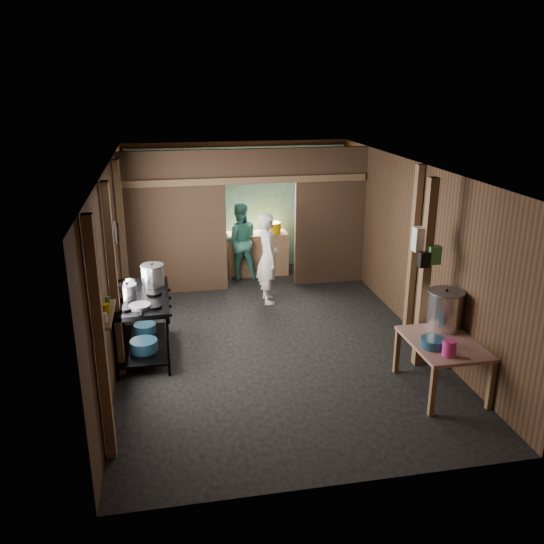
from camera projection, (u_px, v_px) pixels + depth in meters
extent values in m
cube|color=black|center=(270.00, 335.00, 8.78)|extent=(4.50, 7.00, 0.00)
cube|color=#3C3B3A|center=(269.00, 166.00, 7.95)|extent=(4.50, 7.00, 0.00)
cube|color=#4A311A|center=(238.00, 206.00, 11.62)|extent=(4.50, 0.00, 2.60)
cube|color=#4A311A|center=(341.00, 367.00, 5.11)|extent=(4.50, 0.00, 2.60)
cube|color=#4A311A|center=(112.00, 264.00, 7.96)|extent=(0.00, 7.00, 2.60)
cube|color=#4A311A|center=(412.00, 247.00, 8.77)|extent=(0.00, 7.00, 2.60)
cube|color=#4A2F1E|center=(175.00, 224.00, 10.17)|extent=(1.85, 0.10, 2.60)
cube|color=#4A2F1E|center=(330.00, 217.00, 10.69)|extent=(1.35, 0.10, 2.60)
cube|color=#4A2F1E|center=(260.00, 165.00, 10.13)|extent=(1.30, 0.10, 0.60)
cube|color=#82C7C0|center=(239.00, 209.00, 11.58)|extent=(4.40, 0.06, 2.50)
cube|color=#966846|center=(257.00, 253.00, 11.44)|extent=(1.20, 0.50, 0.85)
cylinder|color=white|center=(251.00, 177.00, 11.38)|extent=(0.20, 0.03, 0.20)
cube|color=#966846|center=(100.00, 343.00, 5.56)|extent=(0.10, 0.12, 2.60)
cube|color=#966846|center=(113.00, 282.00, 7.23)|extent=(0.10, 0.12, 2.60)
cube|color=#966846|center=(122.00, 241.00, 9.09)|extent=(0.10, 0.12, 2.60)
cube|color=#966846|center=(413.00, 251.00, 8.57)|extent=(0.10, 0.12, 2.60)
cube|color=#966846|center=(425.00, 276.00, 7.49)|extent=(0.12, 0.12, 2.60)
cube|color=#966846|center=(247.00, 180.00, 10.12)|extent=(4.40, 0.12, 0.12)
cylinder|color=slate|center=(115.00, 232.00, 8.23)|extent=(0.03, 0.34, 0.34)
cylinder|color=black|center=(118.00, 232.00, 8.63)|extent=(0.03, 0.30, 0.30)
cube|color=#966846|center=(107.00, 314.00, 6.00)|extent=(0.14, 0.80, 0.03)
cylinder|color=white|center=(104.00, 318.00, 5.74)|extent=(0.07, 0.07, 0.10)
cylinder|color=#CD9803|center=(106.00, 308.00, 5.98)|extent=(0.08, 0.08, 0.10)
cylinder|color=#438D46|center=(108.00, 301.00, 6.18)|extent=(0.06, 0.06, 0.10)
cube|color=white|center=(422.00, 239.00, 7.40)|extent=(0.22, 0.15, 0.32)
cube|color=#438D46|center=(434.00, 255.00, 7.35)|extent=(0.16, 0.12, 0.24)
cube|color=black|center=(424.00, 260.00, 7.32)|extent=(0.14, 0.10, 0.20)
cylinder|color=silver|center=(129.00, 284.00, 8.16)|extent=(0.21, 0.21, 0.11)
cylinder|color=navy|center=(144.00, 346.00, 7.86)|extent=(0.38, 0.38, 0.16)
cylinder|color=navy|center=(145.00, 328.00, 8.44)|extent=(0.32, 0.32, 0.13)
cylinder|color=navy|center=(433.00, 343.00, 6.87)|extent=(0.35, 0.35, 0.11)
cylinder|color=#CC2F7F|center=(449.00, 348.00, 6.64)|extent=(0.19, 0.19, 0.19)
cube|color=silver|center=(457.00, 358.00, 6.61)|extent=(0.30, 0.13, 0.01)
cylinder|color=#CD9803|center=(272.00, 227.00, 11.32)|extent=(0.37, 0.37, 0.21)
cylinder|color=red|center=(240.00, 231.00, 11.22)|extent=(0.11, 0.11, 0.13)
imported|color=white|center=(268.00, 258.00, 9.86)|extent=(0.40, 0.59, 1.62)
imported|color=#3B8773|center=(240.00, 241.00, 11.08)|extent=(0.77, 0.61, 1.53)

